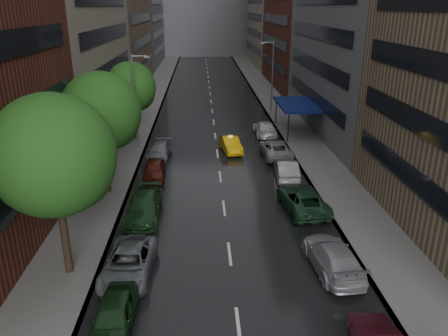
{
  "coord_description": "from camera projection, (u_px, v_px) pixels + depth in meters",
  "views": [
    {
      "loc": [
        -1.46,
        -11.64,
        13.38
      ],
      "look_at": [
        0.0,
        16.04,
        3.0
      ],
      "focal_mm": 35.0,
      "sensor_mm": 36.0,
      "label": 1
    }
  ],
  "objects": [
    {
      "name": "tree_far",
      "position": [
        131.0,
        87.0,
        44.33
      ],
      "size": [
        5.1,
        5.1,
        8.12
      ],
      "color": "#382619",
      "rests_on": "ground"
    },
    {
      "name": "street_lamp_right",
      "position": [
        272.0,
        75.0,
        56.39
      ],
      "size": [
        1.74,
        0.22,
        9.0
      ],
      "color": "gray",
      "rests_on": "sidewalk_right"
    },
    {
      "name": "parked_cars_left",
      "position": [
        143.0,
        210.0,
        28.62
      ],
      "size": [
        2.78,
        27.83,
        1.54
      ],
      "color": "#173318",
      "rests_on": "ground"
    },
    {
      "name": "taxi",
      "position": [
        230.0,
        144.0,
        42.22
      ],
      "size": [
        2.25,
        4.59,
        1.45
      ],
      "primitive_type": "imported",
      "rotation": [
        0.0,
        0.0,
        0.17
      ],
      "color": "#FFB90D",
      "rests_on": "ground"
    },
    {
      "name": "sidewalk_left",
      "position": [
        148.0,
        105.0,
        61.93
      ],
      "size": [
        4.0,
        140.0,
        0.15
      ],
      "primitive_type": "cube",
      "color": "gray",
      "rests_on": "ground"
    },
    {
      "name": "tree_near",
      "position": [
        53.0,
        156.0,
        20.89
      ],
      "size": [
        6.05,
        6.05,
        9.64
      ],
      "color": "#382619",
      "rests_on": "ground"
    },
    {
      "name": "road",
      "position": [
        211.0,
        105.0,
        62.4
      ],
      "size": [
        14.0,
        140.0,
        0.01
      ],
      "primitive_type": "cube",
      "color": "black",
      "rests_on": "ground"
    },
    {
      "name": "sidewalk_right",
      "position": [
        274.0,
        103.0,
        62.82
      ],
      "size": [
        4.0,
        140.0,
        0.15
      ],
      "primitive_type": "cube",
      "color": "gray",
      "rests_on": "ground"
    },
    {
      "name": "parked_cars_right",
      "position": [
        292.0,
        180.0,
        33.47
      ],
      "size": [
        3.12,
        37.42,
        1.58
      ],
      "color": "#54101F",
      "rests_on": "ground"
    },
    {
      "name": "street_lamp_left",
      "position": [
        136.0,
        100.0,
        41.6
      ],
      "size": [
        1.74,
        0.22,
        9.0
      ],
      "color": "gray",
      "rests_on": "sidewalk_left"
    },
    {
      "name": "awning",
      "position": [
        297.0,
        105.0,
        47.72
      ],
      "size": [
        4.0,
        8.0,
        3.12
      ],
      "color": "navy",
      "rests_on": "sidewalk_right"
    },
    {
      "name": "tree_mid",
      "position": [
        101.0,
        112.0,
        30.96
      ],
      "size": [
        5.73,
        5.73,
        9.13
      ],
      "color": "#382619",
      "rests_on": "ground"
    }
  ]
}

